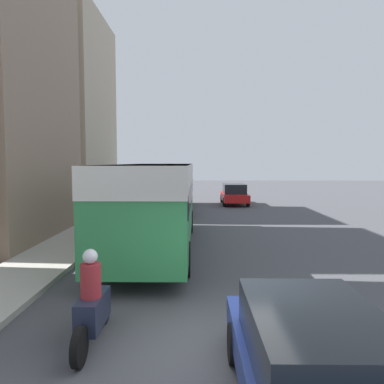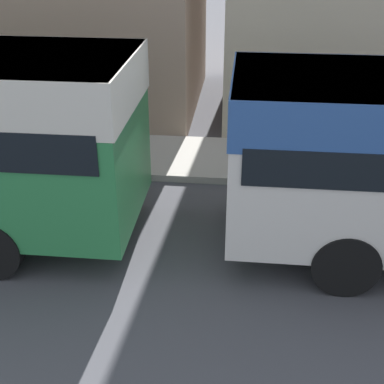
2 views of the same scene
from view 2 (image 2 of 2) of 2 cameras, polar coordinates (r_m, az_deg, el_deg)
The scene contains 0 objects.
Camera 2 is at (5.85, 14.79, 5.05)m, focal length 50.00 mm.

